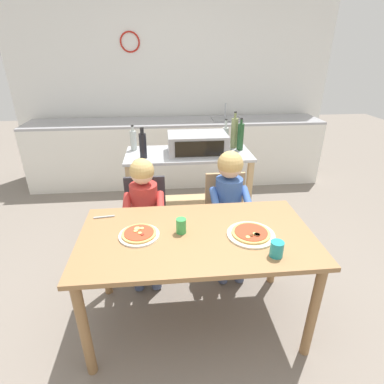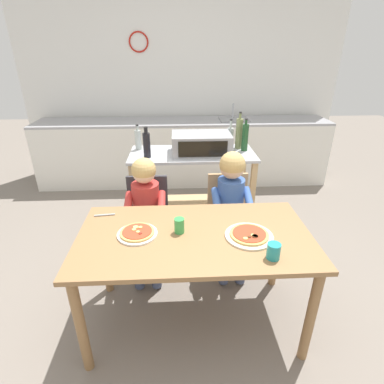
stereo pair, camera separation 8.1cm
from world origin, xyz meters
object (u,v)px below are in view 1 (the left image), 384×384
(dining_table, at_px, (196,247))
(pizza_plate_white, at_px, (139,234))
(toaster_oven, at_px, (197,143))
(drinking_cup_green, at_px, (181,226))
(dining_chair_right, at_px, (226,213))
(child_in_red_shirt, at_px, (144,206))
(bottle_clear_vinegar, at_px, (240,137))
(pizza_plate_cream, at_px, (251,234))
(bottle_brown_beer, at_px, (133,140))
(bottle_slim_sauce, at_px, (143,145))
(kitchen_island_cart, at_px, (189,181))
(child_in_blue_striped_shirt, at_px, (230,198))
(drinking_cup_teal, at_px, (277,249))
(serving_spoon, at_px, (104,217))
(bottle_dark_olive_oil, at_px, (225,136))
(bottle_squat_spirits, at_px, (234,133))
(dining_chair_left, at_px, (146,218))

(dining_table, xyz_separation_m, pizza_plate_white, (-0.36, 0.01, 0.11))
(toaster_oven, bearing_deg, drinking_cup_green, -101.40)
(dining_chair_right, bearing_deg, child_in_red_shirt, -168.74)
(toaster_oven, relative_size, drinking_cup_green, 5.61)
(bottle_clear_vinegar, bearing_deg, pizza_plate_cream, -100.03)
(toaster_oven, relative_size, bottle_brown_beer, 2.24)
(bottle_slim_sauce, bearing_deg, kitchen_island_cart, 14.64)
(child_in_red_shirt, xyz_separation_m, child_in_blue_striped_shirt, (0.69, 0.02, 0.03))
(child_in_blue_striped_shirt, distance_m, pizza_plate_cream, 0.61)
(dining_chair_right, xyz_separation_m, child_in_blue_striped_shirt, (-0.00, -0.12, 0.21))
(drinking_cup_teal, bearing_deg, dining_table, 148.37)
(kitchen_island_cart, height_order, toaster_oven, toaster_oven)
(child_in_blue_striped_shirt, xyz_separation_m, pizza_plate_cream, (0.00, -0.61, 0.06))
(bottle_clear_vinegar, xyz_separation_m, serving_spoon, (-1.17, -0.96, -0.27))
(bottle_brown_beer, distance_m, bottle_clear_vinegar, 1.04)
(bottle_slim_sauce, xyz_separation_m, bottle_clear_vinegar, (0.93, 0.15, 0.01))
(child_in_red_shirt, relative_size, pizza_plate_white, 4.03)
(pizza_plate_white, bearing_deg, bottle_dark_olive_oil, 59.42)
(bottle_squat_spirits, bearing_deg, bottle_dark_olive_oil, 138.19)
(dining_table, relative_size, pizza_plate_white, 5.83)
(dining_table, bearing_deg, bottle_slim_sauce, 109.02)
(bottle_clear_vinegar, distance_m, dining_chair_left, 1.20)
(dining_table, bearing_deg, kitchen_island_cart, 87.55)
(kitchen_island_cart, distance_m, pizza_plate_white, 1.24)
(drinking_cup_teal, bearing_deg, drinking_cup_green, 150.80)
(bottle_dark_olive_oil, distance_m, pizza_plate_white, 1.59)
(serving_spoon, bearing_deg, dining_chair_right, 23.77)
(dining_chair_right, height_order, drinking_cup_teal, drinking_cup_teal)
(drinking_cup_green, bearing_deg, child_in_red_shirt, 117.10)
(serving_spoon, bearing_deg, drinking_cup_teal, -26.90)
(dining_table, distance_m, child_in_blue_striped_shirt, 0.66)
(serving_spoon, bearing_deg, bottle_clear_vinegar, 39.25)
(toaster_oven, relative_size, serving_spoon, 3.92)
(bottle_squat_spirits, bearing_deg, bottle_clear_vinegar, -62.53)
(pizza_plate_white, bearing_deg, bottle_slim_sauce, 90.58)
(dining_table, bearing_deg, bottle_brown_beer, 109.79)
(bottle_dark_olive_oil, distance_m, child_in_red_shirt, 1.19)
(kitchen_island_cart, relative_size, pizza_plate_cream, 4.00)
(kitchen_island_cart, relative_size, bottle_squat_spirits, 3.35)
(child_in_blue_striped_shirt, distance_m, drinking_cup_green, 0.69)
(dining_chair_right, bearing_deg, pizza_plate_cream, -89.99)
(drinking_cup_green, bearing_deg, bottle_brown_beer, 106.41)
(bottle_brown_beer, distance_m, child_in_red_shirt, 0.84)
(toaster_oven, xyz_separation_m, drinking_cup_green, (-0.23, -1.13, -0.19))
(bottle_slim_sauce, bearing_deg, bottle_dark_olive_oil, 20.29)
(bottle_dark_olive_oil, xyz_separation_m, dining_table, (-0.44, -1.37, -0.35))
(bottle_squat_spirits, bearing_deg, serving_spoon, -137.35)
(kitchen_island_cart, xyz_separation_m, drinking_cup_teal, (0.37, -1.44, 0.19))
(bottle_brown_beer, bearing_deg, dining_chair_right, -38.09)
(bottle_squat_spirits, height_order, pizza_plate_white, bottle_squat_spirits)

